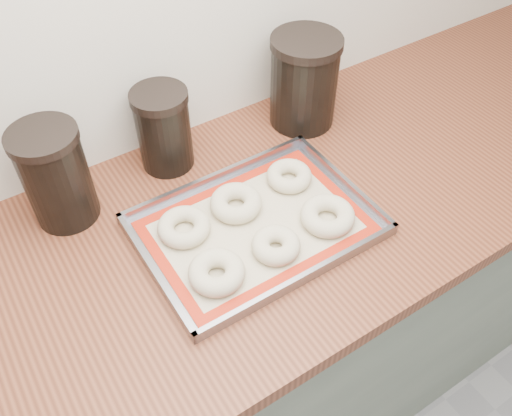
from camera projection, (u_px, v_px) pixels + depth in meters
cabinet at (279, 317)px, 1.50m from camera, size 3.00×0.65×0.86m
countertop at (286, 206)px, 1.17m from camera, size 3.06×0.68×0.04m
baking_tray at (256, 226)px, 1.09m from camera, size 0.46×0.33×0.03m
baking_mat at (256, 227)px, 1.09m from camera, size 0.42×0.29×0.00m
bagel_front_left at (217, 272)px, 0.99m from camera, size 0.13×0.13×0.04m
bagel_front_mid at (276, 245)px, 1.04m from camera, size 0.12×0.12×0.04m
bagel_front_right at (328, 216)px, 1.09m from camera, size 0.13×0.13×0.04m
bagel_back_left at (184, 227)px, 1.07m from camera, size 0.11×0.11×0.03m
bagel_back_mid at (236, 203)px, 1.11m from camera, size 0.13×0.13×0.04m
bagel_back_right at (289, 176)px, 1.17m from camera, size 0.11×0.11×0.03m
canister_left at (56, 176)px, 1.05m from camera, size 0.13×0.13×0.21m
canister_mid at (164, 129)px, 1.16m from camera, size 0.12×0.12×0.19m
canister_right at (304, 81)px, 1.26m from camera, size 0.16×0.16×0.22m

